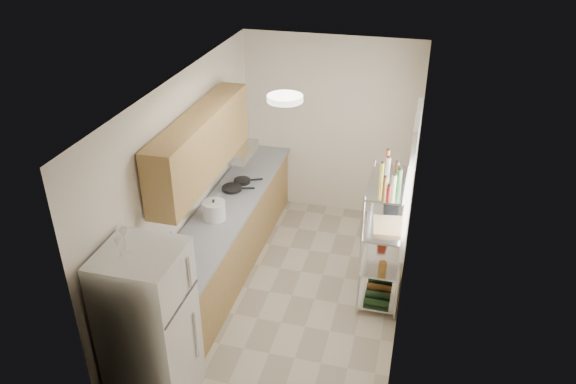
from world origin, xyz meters
name	(u,v)px	position (x,y,z in m)	size (l,w,h in m)	color
room	(292,201)	(0.00, 0.00, 1.30)	(2.52, 4.42, 2.62)	#B7AB94
counter_run	(230,234)	(-0.92, 0.44, 0.45)	(0.63, 3.51, 0.90)	#A68147
upper_cabinets	(202,145)	(-1.05, 0.10, 1.81)	(0.33, 2.20, 0.72)	#A68147
range_hood	(233,151)	(-1.00, 0.90, 1.39)	(0.50, 0.60, 0.12)	#B7BABC
window	(411,179)	(1.23, 0.35, 1.55)	(0.06, 1.00, 1.46)	white
bakers_rack	(387,215)	(1.00, 0.30, 1.11)	(0.45, 0.90, 1.73)	silver
ceiling_dome	(285,98)	(0.00, -0.30, 2.57)	(0.34, 0.34, 0.06)	white
refrigerator	(150,329)	(-0.87, -1.76, 0.83)	(0.68, 0.68, 1.66)	silver
wine_glass_a	(119,247)	(-0.98, -1.85, 1.75)	(0.06, 0.06, 0.18)	silver
wine_glass_b	(125,239)	(-0.98, -1.74, 1.76)	(0.07, 0.07, 0.20)	silver
rice_cooker	(214,210)	(-0.95, 0.06, 1.01)	(0.27, 0.27, 0.22)	silver
frying_pan_large	(232,188)	(-0.99, 0.77, 0.92)	(0.25, 0.25, 0.04)	black
frying_pan_small	(242,181)	(-0.93, 0.99, 0.92)	(0.22, 0.22, 0.04)	black
cutting_board	(388,226)	(1.04, 0.20, 1.03)	(0.32, 0.41, 0.03)	tan
espresso_machine	(392,197)	(1.03, 0.63, 1.15)	(0.16, 0.24, 0.28)	black
storage_bag	(383,235)	(0.97, 0.60, 0.64)	(0.10, 0.14, 0.16)	maroon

